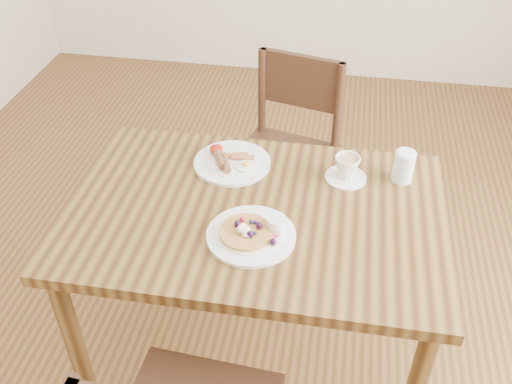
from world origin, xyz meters
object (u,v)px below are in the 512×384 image
dining_table (256,232)px  teacup_saucer (347,169)px  chair_far (288,148)px  water_glass (404,166)px  pancake_plate (253,233)px  breakfast_plate (231,162)px

dining_table → teacup_saucer: teacup_saucer is taller
chair_far → teacup_saucer: chair_far is taller
chair_far → water_glass: bearing=145.2°
chair_far → water_glass: chair_far is taller
chair_far → pancake_plate: bearing=103.6°
dining_table → pancake_plate: bearing=-84.8°
dining_table → teacup_saucer: (0.27, 0.21, 0.14)m
chair_far → water_glass: (0.44, -0.51, 0.31)m
teacup_saucer → chair_far: bearing=115.9°
dining_table → pancake_plate: 0.17m
water_glass → teacup_saucer: bearing=-172.2°
pancake_plate → water_glass: water_glass is taller
breakfast_plate → teacup_saucer: bearing=-2.2°
breakfast_plate → water_glass: water_glass is taller
teacup_saucer → pancake_plate: bearing=-127.5°
teacup_saucer → water_glass: water_glass is taller
chair_far → breakfast_plate: bearing=88.2°
teacup_saucer → water_glass: (0.19, 0.03, 0.02)m
pancake_plate → teacup_saucer: teacup_saucer is taller
dining_table → chair_far: size_ratio=1.36×
water_glass → dining_table: bearing=-152.6°
pancake_plate → water_glass: bearing=39.2°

